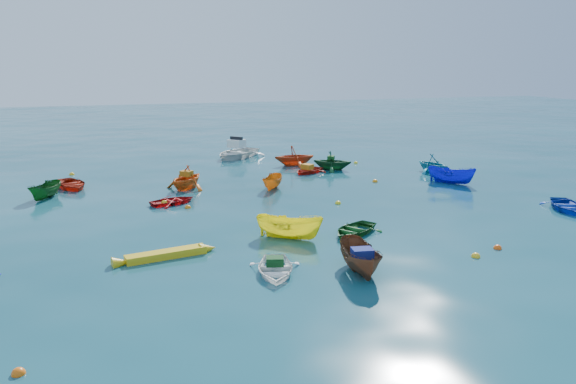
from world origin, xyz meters
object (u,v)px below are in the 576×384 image
object	(u,v)px
kayak_yellow	(166,258)
motorboat_white	(237,157)
dinghy_white_near	(275,273)
dinghy_blue_se	(567,210)

from	to	relation	value
kayak_yellow	motorboat_white	size ratio (longest dim) A/B	0.82
dinghy_white_near	motorboat_white	bearing A→B (deg)	95.80
dinghy_blue_se	kayak_yellow	size ratio (longest dim) A/B	0.80
kayak_yellow	dinghy_blue_se	bearing A→B (deg)	-97.53
dinghy_white_near	motorboat_white	distance (m)	25.69
motorboat_white	dinghy_blue_se	bearing A→B (deg)	-11.93
dinghy_white_near	dinghy_blue_se	xyz separation A→B (m)	(17.12, 4.06, 0.00)
dinghy_blue_se	motorboat_white	bearing A→B (deg)	147.05
dinghy_white_near	kayak_yellow	world-z (taller)	dinghy_white_near
dinghy_blue_se	dinghy_white_near	bearing A→B (deg)	-140.95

